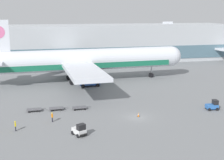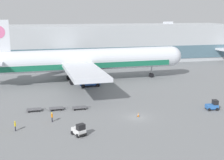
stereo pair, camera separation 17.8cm
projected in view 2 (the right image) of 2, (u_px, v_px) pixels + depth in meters
ground_plane at (137, 117)px, 57.41m from camera, size 400.00×400.00×0.00m
terminal_building at (115, 43)px, 121.33m from camera, size 90.00×18.20×14.00m
airplane_main at (82, 61)px, 85.28m from camera, size 58.10×48.34×17.00m
airplane_distant at (204, 44)px, 135.16m from camera, size 50.67×42.62×14.89m
scissor_lift_loader at (89, 79)px, 81.01m from camera, size 5.34×3.60×4.65m
baggage_tug_foreground at (79, 130)px, 48.93m from camera, size 2.42×2.80×2.00m
baggage_tug_mid at (213, 106)px, 61.59m from camera, size 2.57×1.84×2.00m
baggage_dolly_lead at (34, 109)px, 60.77m from camera, size 3.72×1.58×0.48m
baggage_dolly_second at (56, 108)px, 61.54m from camera, size 3.72×1.58×0.48m
baggage_dolly_third at (79, 107)px, 61.98m from camera, size 3.72×1.58×0.48m
ground_crew_near at (15, 125)px, 50.74m from camera, size 0.27×0.57×1.69m
ground_crew_far at (52, 116)px, 54.90m from camera, size 0.30×0.56×1.74m
traffic_cone_near at (138, 115)px, 57.70m from camera, size 0.40×0.40×0.78m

